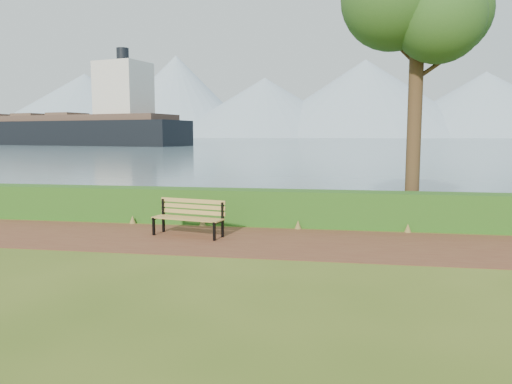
# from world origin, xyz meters

# --- Properties ---
(ground) EXTENTS (140.00, 140.00, 0.00)m
(ground) POSITION_xyz_m (0.00, 0.00, 0.00)
(ground) COLOR #3C5217
(ground) RESTS_ON ground
(path) EXTENTS (40.00, 3.40, 0.01)m
(path) POSITION_xyz_m (0.00, 0.30, 0.01)
(path) COLOR #592C1E
(path) RESTS_ON ground
(hedge) EXTENTS (32.00, 0.85, 1.00)m
(hedge) POSITION_xyz_m (0.00, 2.60, 0.50)
(hedge) COLOR #204B15
(hedge) RESTS_ON ground
(water) EXTENTS (700.00, 510.00, 0.00)m
(water) POSITION_xyz_m (0.00, 260.00, 0.01)
(water) COLOR #486574
(water) RESTS_ON ground
(mountains) EXTENTS (585.00, 190.00, 70.00)m
(mountains) POSITION_xyz_m (-9.17, 406.05, 27.70)
(mountains) COLOR #859BB1
(mountains) RESTS_ON ground
(bench) EXTENTS (1.93, 0.94, 0.93)m
(bench) POSITION_xyz_m (-1.05, 0.67, 0.54)
(bench) COLOR black
(bench) RESTS_ON ground
(cargo_ship) EXTENTS (77.81, 29.56, 23.40)m
(cargo_ship) POSITION_xyz_m (-66.16, 98.44, 3.49)
(cargo_ship) COLOR black
(cargo_ship) RESTS_ON ground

